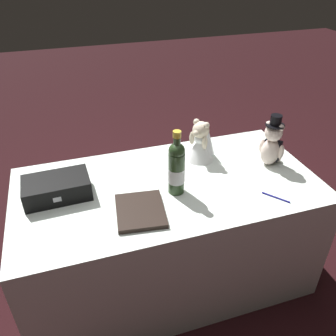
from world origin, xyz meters
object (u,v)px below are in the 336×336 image
object	(u,v)px
signing_pen	(275,197)
teddy_bear_groom	(272,144)
teddy_bear_bride	(202,142)
champagne_bottle	(177,167)
guestbook	(140,211)
gift_case_black	(57,188)

from	to	relation	value
signing_pen	teddy_bear_groom	bearing A→B (deg)	63.98
teddy_bear_bride	signing_pen	bearing A→B (deg)	-66.64
teddy_bear_bride	champagne_bottle	distance (m)	0.37
teddy_bear_groom	guestbook	xyz separation A→B (m)	(-0.81, -0.20, -0.11)
teddy_bear_bride	champagne_bottle	xyz separation A→B (m)	(-0.25, -0.27, 0.04)
teddy_bear_groom	champagne_bottle	size ratio (longest dim) A/B	0.88
champagne_bottle	guestbook	distance (m)	0.27
teddy_bear_bride	guestbook	world-z (taller)	teddy_bear_bride
teddy_bear_bride	champagne_bottle	size ratio (longest dim) A/B	0.71
gift_case_black	champagne_bottle	bearing A→B (deg)	-14.02
champagne_bottle	gift_case_black	bearing A→B (deg)	165.98
teddy_bear_bride	signing_pen	xyz separation A→B (m)	(0.20, -0.47, -0.10)
teddy_bear_groom	champagne_bottle	distance (m)	0.60
champagne_bottle	signing_pen	bearing A→B (deg)	-24.10
champagne_bottle	guestbook	size ratio (longest dim) A/B	1.29
teddy_bear_bride	signing_pen	world-z (taller)	teddy_bear_bride
champagne_bottle	teddy_bear_bride	bearing A→B (deg)	47.39
teddy_bear_bride	gift_case_black	size ratio (longest dim) A/B	0.75
signing_pen	guestbook	size ratio (longest dim) A/B	0.47
signing_pen	champagne_bottle	bearing A→B (deg)	155.90
signing_pen	gift_case_black	world-z (taller)	gift_case_black
teddy_bear_groom	teddy_bear_bride	world-z (taller)	teddy_bear_groom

